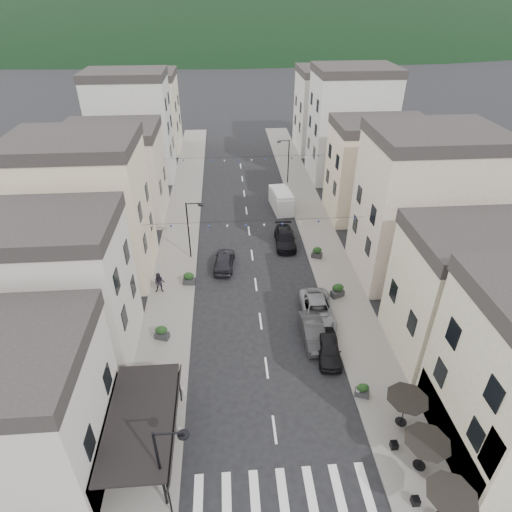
# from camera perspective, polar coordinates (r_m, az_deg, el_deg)

# --- Properties ---
(sidewalk_left) EXTENTS (4.00, 76.00, 0.12)m
(sidewalk_left) POSITION_cam_1_polar(r_m,az_deg,el_deg) (48.31, -9.95, 3.62)
(sidewalk_left) COLOR slate
(sidewalk_left) RESTS_ON ground
(sidewalk_right) EXTENTS (4.00, 76.00, 0.12)m
(sidewalk_right) POSITION_cam_1_polar(r_m,az_deg,el_deg) (49.05, 7.79, 4.29)
(sidewalk_right) COLOR slate
(sidewalk_right) RESTS_ON ground
(hill_backdrop) EXTENTS (640.00, 360.00, 70.00)m
(hill_backdrop) POSITION_cam_1_polar(r_m,az_deg,el_deg) (311.06, -4.46, 28.20)
(hill_backdrop) COLOR black
(hill_backdrop) RESTS_ON ground
(boutique_awning) EXTENTS (3.77, 7.50, 3.28)m
(boutique_awning) POSITION_cam_1_polar(r_m,az_deg,el_deg) (25.51, -14.56, -20.26)
(boutique_awning) COLOR black
(boutique_awning) RESTS_ON ground
(buildings_row_left) EXTENTS (10.20, 54.16, 14.00)m
(buildings_row_left) POSITION_cam_1_polar(r_m,az_deg,el_deg) (52.27, -17.95, 12.10)
(buildings_row_left) COLOR beige
(buildings_row_left) RESTS_ON ground
(buildings_row_right) EXTENTS (10.20, 54.16, 14.50)m
(buildings_row_right) POSITION_cam_1_polar(r_m,az_deg,el_deg) (52.47, 15.02, 12.88)
(buildings_row_right) COLOR #B3A78E
(buildings_row_right) RESTS_ON ground
(cafe_terrace) EXTENTS (2.50, 8.10, 2.53)m
(cafe_terrace) POSITION_cam_1_polar(r_m,az_deg,el_deg) (26.41, 21.76, -22.35)
(cafe_terrace) COLOR black
(cafe_terrace) RESTS_ON ground
(streetlamp_left_near) EXTENTS (1.70, 0.56, 6.00)m
(streetlamp_left_near) POSITION_cam_1_polar(r_m,az_deg,el_deg) (23.11, -12.07, -25.35)
(streetlamp_left_near) COLOR black
(streetlamp_left_near) RESTS_ON ground
(streetlamp_left_far) EXTENTS (1.70, 0.56, 6.00)m
(streetlamp_left_far) POSITION_cam_1_polar(r_m,az_deg,el_deg) (41.18, -8.68, 4.14)
(streetlamp_left_far) COLOR black
(streetlamp_left_far) RESTS_ON ground
(streetlamp_right_far) EXTENTS (1.70, 0.56, 6.00)m
(streetlamp_right_far) POSITION_cam_1_polar(r_m,az_deg,el_deg) (58.12, 4.09, 13.03)
(streetlamp_right_far) COLOR black
(streetlamp_right_far) RESTS_ON ground
(bollards) EXTENTS (11.66, 10.26, 0.60)m
(bollards) POSITION_cam_1_polar(r_m,az_deg,el_deg) (27.62, 2.63, -22.44)
(bollards) COLOR gray
(bollards) RESTS_ON ground
(bunting_near) EXTENTS (19.00, 0.28, 0.62)m
(bunting_near) POSITION_cam_1_polar(r_m,az_deg,el_deg) (36.66, -0.14, 4.25)
(bunting_near) COLOR black
(bunting_near) RESTS_ON ground
(bunting_far) EXTENTS (19.00, 0.28, 0.62)m
(bunting_far) POSITION_cam_1_polar(r_m,az_deg,el_deg) (51.29, -1.50, 12.72)
(bunting_far) COLOR black
(bunting_far) RESTS_ON ground
(parked_car_a) EXTENTS (2.00, 4.22, 1.39)m
(parked_car_a) POSITION_cam_1_polar(r_m,az_deg,el_deg) (32.14, 9.65, -12.06)
(parked_car_a) COLOR black
(parked_car_a) RESTS_ON ground
(parked_car_b) EXTENTS (1.65, 4.47, 1.46)m
(parked_car_b) POSITION_cam_1_polar(r_m,az_deg,el_deg) (33.21, 7.62, -9.99)
(parked_car_b) COLOR #2F2F31
(parked_car_b) RESTS_ON ground
(parked_car_c) EXTENTS (2.77, 5.59, 1.52)m
(parked_car_c) POSITION_cam_1_polar(r_m,az_deg,el_deg) (35.15, 8.16, -7.17)
(parked_car_c) COLOR gray
(parked_car_c) RESTS_ON ground
(parked_car_d) EXTENTS (2.23, 5.10, 1.46)m
(parked_car_d) POSITION_cam_1_polar(r_m,az_deg,el_deg) (44.50, 3.89, 2.38)
(parked_car_d) COLOR black
(parked_car_d) RESTS_ON ground
(parked_car_e) EXTENTS (2.27, 4.62, 1.52)m
(parked_car_e) POSITION_cam_1_polar(r_m,az_deg,el_deg) (40.84, -4.26, -0.61)
(parked_car_e) COLOR black
(parked_car_e) RESTS_ON ground
(delivery_van) EXTENTS (2.50, 5.26, 2.44)m
(delivery_van) POSITION_cam_1_polar(r_m,az_deg,el_deg) (51.70, 3.38, 7.49)
(delivery_van) COLOR silver
(delivery_van) RESTS_ON ground
(pedestrian_a) EXTENTS (0.80, 0.68, 1.87)m
(pedestrian_a) POSITION_cam_1_polar(r_m,az_deg,el_deg) (29.36, -12.22, -16.94)
(pedestrian_a) COLOR black
(pedestrian_a) RESTS_ON sidewalk_left
(pedestrian_b) EXTENTS (0.95, 0.75, 1.94)m
(pedestrian_b) POSITION_cam_1_polar(r_m,az_deg,el_deg) (38.15, -12.74, -3.50)
(pedestrian_b) COLOR black
(pedestrian_b) RESTS_ON sidewalk_left
(planter_la) EXTENTS (1.17, 0.87, 1.17)m
(planter_la) POSITION_cam_1_polar(r_m,az_deg,el_deg) (33.70, -12.47, -9.95)
(planter_la) COLOR #2B2B2D
(planter_la) RESTS_ON sidewalk_left
(planter_lb) EXTENTS (1.14, 0.73, 1.19)m
(planter_lb) POSITION_cam_1_polar(r_m,az_deg,el_deg) (38.88, -8.93, -2.97)
(planter_lb) COLOR #2B2B2D
(planter_lb) RESTS_ON sidewalk_left
(planter_ra) EXTENTS (1.04, 0.79, 1.04)m
(planter_ra) POSITION_cam_1_polar(r_m,az_deg,el_deg) (30.06, 14.01, -16.96)
(planter_ra) COLOR #313234
(planter_ra) RESTS_ON sidewalk_right
(planter_rb) EXTENTS (1.30, 1.04, 1.28)m
(planter_rb) POSITION_cam_1_polar(r_m,az_deg,el_deg) (37.58, 10.83, -4.52)
(planter_rb) COLOR #2D2D2F
(planter_rb) RESTS_ON sidewalk_right
(planter_rc) EXTENTS (1.17, 0.94, 1.15)m
(planter_rc) POSITION_cam_1_polar(r_m,az_deg,el_deg) (42.54, 8.15, 0.48)
(planter_rc) COLOR #2B2B2D
(planter_rc) RESTS_ON sidewalk_right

